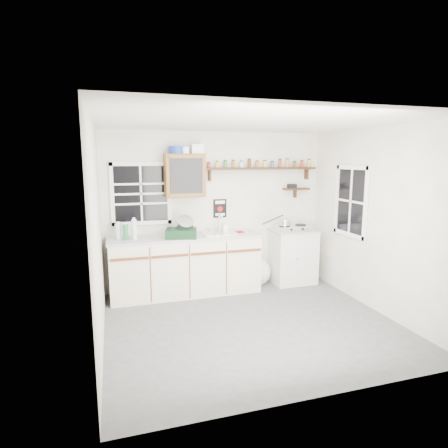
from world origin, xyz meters
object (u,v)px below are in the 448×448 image
object	(u,v)px
right_cabinet	(292,256)
spice_shelf	(261,168)
dish_rack	(182,230)
hotplate	(293,228)
upper_cabinet	(185,175)
main_cabinet	(186,265)

from	to	relation	value
right_cabinet	spice_shelf	distance (m)	1.58
dish_rack	hotplate	size ratio (longest dim) A/B	0.86
spice_shelf	hotplate	distance (m)	1.12
upper_cabinet	spice_shelf	xyz separation A→B (m)	(1.28, 0.07, 0.11)
right_cabinet	hotplate	xyz separation A→B (m)	(-0.02, -0.02, 0.49)
dish_rack	main_cabinet	bearing A→B (deg)	75.64
right_cabinet	hotplate	bearing A→B (deg)	-140.76
spice_shelf	dish_rack	distance (m)	1.68
spice_shelf	hotplate	world-z (taller)	spice_shelf
main_cabinet	hotplate	world-z (taller)	hotplate
upper_cabinet	main_cabinet	bearing A→B (deg)	-103.68
dish_rack	upper_cabinet	bearing A→B (deg)	83.55
main_cabinet	spice_shelf	bearing A→B (deg)	9.20
right_cabinet	upper_cabinet	distance (m)	2.26
dish_rack	spice_shelf	bearing A→B (deg)	27.70
right_cabinet	dish_rack	distance (m)	1.99
hotplate	upper_cabinet	bearing A→B (deg)	172.76
upper_cabinet	right_cabinet	bearing A→B (deg)	-3.76
right_cabinet	hotplate	distance (m)	0.49
main_cabinet	right_cabinet	distance (m)	1.84
main_cabinet	upper_cabinet	size ratio (longest dim) A/B	3.55
spice_shelf	hotplate	bearing A→B (deg)	-22.69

